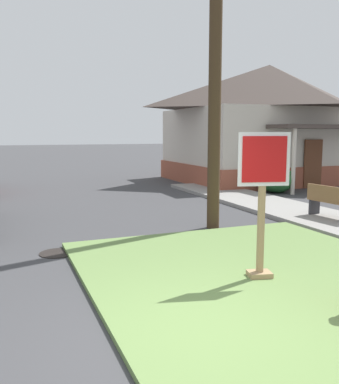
{
  "coord_description": "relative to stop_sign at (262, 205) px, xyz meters",
  "views": [
    {
      "loc": [
        -2.0,
        -4.02,
        2.34
      ],
      "look_at": [
        0.96,
        3.43,
        1.2
      ],
      "focal_mm": 39.42,
      "sensor_mm": 36.0,
      "label": 1
    }
  ],
  "objects": [
    {
      "name": "sidewalk_strip",
      "position": [
        4.15,
        3.97,
        -1.17
      ],
      "size": [
        2.2,
        14.83,
        0.12
      ],
      "primitive_type": "cube",
      "color": "gray",
      "rests_on": "ground"
    },
    {
      "name": "utility_pole",
      "position": [
        1.08,
        3.66,
        4.08
      ],
      "size": [
        1.52,
        0.3,
        10.27
      ],
      "color": "#42301E",
      "rests_on": "ground"
    },
    {
      "name": "street_bench",
      "position": [
        4.22,
        3.06,
        -0.64
      ],
      "size": [
        0.54,
        1.46,
        0.85
      ],
      "color": "brown",
      "rests_on": "sidewalk_strip"
    },
    {
      "name": "grass_corner_patch",
      "position": [
        0.16,
        0.27,
        -1.19
      ],
      "size": [
        5.57,
        5.99,
        0.08
      ],
      "primitive_type": "cube",
      "color": "#668447",
      "rests_on": "ground"
    },
    {
      "name": "stop_sign",
      "position": [
        0.0,
        0.0,
        0.0
      ],
      "size": [
        0.79,
        0.36,
        2.26
      ],
      "color": "#A3845B",
      "rests_on": "grass_corner_patch"
    },
    {
      "name": "shrub_near_porch",
      "position": [
        6.28,
        8.29,
        -0.71
      ],
      "size": [
        1.41,
        1.41,
        1.04
      ],
      "primitive_type": "ellipsoid",
      "color": "#2B6D32",
      "rests_on": "ground"
    },
    {
      "name": "manhole_cover",
      "position": [
        -2.77,
        2.79,
        -1.22
      ],
      "size": [
        0.7,
        0.7,
        0.02
      ],
      "primitive_type": "cylinder",
      "color": "black",
      "rests_on": "ground"
    },
    {
      "name": "corner_house",
      "position": [
        8.49,
        12.17,
        1.63
      ],
      "size": [
        9.14,
        8.21,
        5.56
      ],
      "color": "brown",
      "rests_on": "ground"
    },
    {
      "name": "ground_plane",
      "position": [
        -1.68,
        -1.4,
        -1.23
      ],
      "size": [
        160.0,
        160.0,
        0.0
      ],
      "primitive_type": "plane",
      "color": "#3D3D3F"
    }
  ]
}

